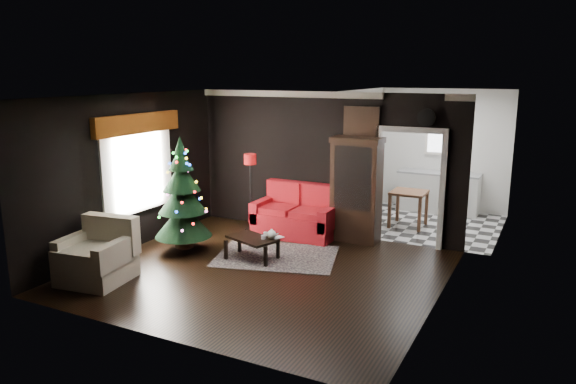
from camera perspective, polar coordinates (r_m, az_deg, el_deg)
The scene contains 26 objects.
floor at distance 8.87m, azimuth -2.65°, elevation -8.41°, with size 5.50×5.50×0.00m, color black.
ceiling at distance 8.29m, azimuth -2.85°, elevation 9.97°, with size 5.50×5.50×0.00m, color white.
wall_back at distance 10.68m, azimuth 3.88°, elevation 2.98°, with size 5.50×5.50×0.00m, color black.
wall_front at distance 6.48m, azimuth -13.70°, elevation -3.68°, with size 5.50×5.50×0.00m, color black.
wall_left at distance 10.09m, azimuth -16.48°, elevation 1.92°, with size 5.50×5.50×0.00m, color black.
wall_right at distance 7.54m, azimuth 15.78°, elevation -1.52°, with size 5.50×5.50×0.00m, color black.
doorway at distance 10.22m, azimuth 12.66°, elevation 0.26°, with size 1.10×0.10×2.10m, color white, non-canonical shape.
left_window at distance 10.20m, azimuth -15.57°, elevation 2.37°, with size 0.05×1.60×1.40m, color white.
valance at distance 10.04m, azimuth -15.50°, elevation 6.95°, with size 0.12×2.10×0.35m, color #73360D.
kitchen_floor at distance 11.89m, azimuth 14.22°, elevation -3.31°, with size 3.00×3.00×0.00m, color silver.
kitchen_window at distance 12.96m, azimuth 16.06°, elevation 5.55°, with size 0.70×0.06×0.70m, color white.
rug at distance 9.57m, azimuth -1.23°, elevation -6.77°, with size 2.06×1.50×0.01m, color #483545.
loveseat at distance 10.63m, azimuth 0.87°, elevation -2.01°, with size 1.70×0.90×1.00m, color maroon, non-canonical shape.
curio_cabinet at distance 10.29m, azimuth 7.19°, elevation -0.01°, with size 0.90×0.45×1.90m, color black, non-canonical shape.
floor_lamp at distance 10.76m, azimuth -3.95°, elevation -0.04°, with size 0.26×0.26×1.54m, color black, non-canonical shape.
christmas_tree at distance 9.74m, azimuth -11.08°, elevation -0.26°, with size 1.02×1.02×1.94m, color black, non-canonical shape.
armchair at distance 8.86m, azimuth -19.60°, elevation -6.03°, with size 0.99×0.99×1.01m, color #C8B496, non-canonical shape.
coffee_table at distance 9.39m, azimuth -3.81°, elevation -5.90°, with size 0.85×0.51×0.38m, color black, non-canonical shape.
teapot at distance 9.22m, azimuth -1.74°, elevation -4.45°, with size 0.17×0.17×0.17m, color white, non-canonical shape.
cup_a at distance 9.23m, azimuth -2.61°, elevation -4.77°, with size 0.07×0.07×0.06m, color silver.
cup_b at distance 9.41m, azimuth -2.40°, elevation -4.42°, with size 0.07×0.07×0.06m, color white.
book at distance 9.31m, azimuth -1.39°, elevation -4.17°, with size 0.14×0.01×0.20m, color gray.
wall_clock at distance 9.92m, azimuth 14.36°, elevation 7.59°, with size 0.32×0.32×0.06m, color white.
painting at distance 10.26m, azimuth 7.74°, elevation 7.29°, with size 0.62×0.05×0.52m, color #B47039.
kitchen_counter at distance 12.92m, azimuth 15.51°, elevation -0.07°, with size 1.80×0.60×0.90m, color silver.
kitchen_table at distance 11.57m, azimuth 12.54°, elevation -1.73°, with size 0.70×0.70×0.75m, color brown, non-canonical shape.
Camera 1 is at (4.09, -7.20, 3.17)m, focal length 33.79 mm.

